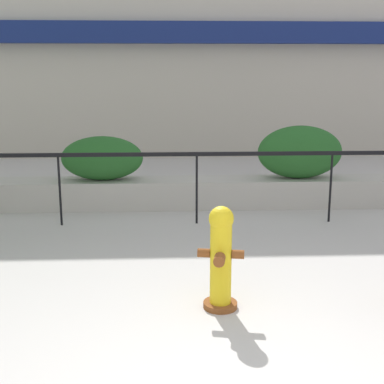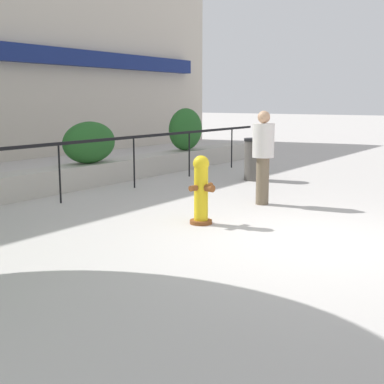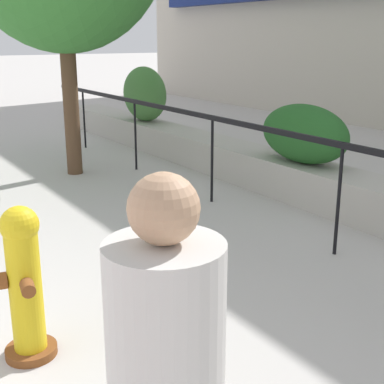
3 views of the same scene
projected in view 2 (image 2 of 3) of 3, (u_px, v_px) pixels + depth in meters
ground_plane at (306, 241)px, 7.37m from camera, size 120.00×120.00×0.00m
planter_wall_low at (22, 185)px, 10.65m from camera, size 18.00×0.70×0.50m
fence_railing_segment at (59, 149)px, 9.91m from camera, size 15.00×0.05×1.15m
hedge_bush_2 at (90, 142)px, 12.08m from camera, size 1.51×0.70×0.94m
hedge_bush_3 at (186, 129)px, 15.16m from camera, size 1.40×0.61×1.19m
fire_hydrant at (201, 189)px, 8.32m from camera, size 0.48×0.46×1.08m
pedestrian at (263, 151)px, 9.81m from camera, size 0.55×0.55×1.73m
trash_bin at (255, 159)px, 12.89m from camera, size 0.55×0.55×1.01m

